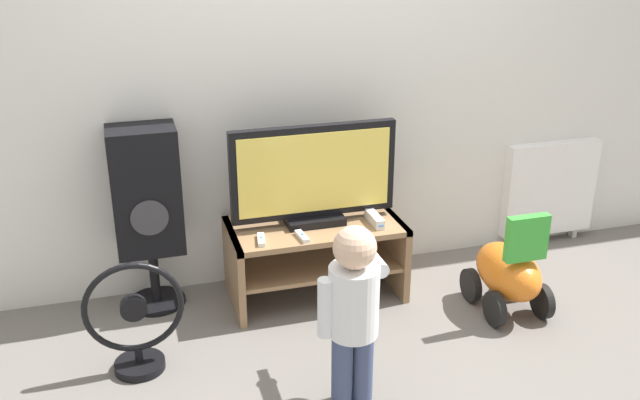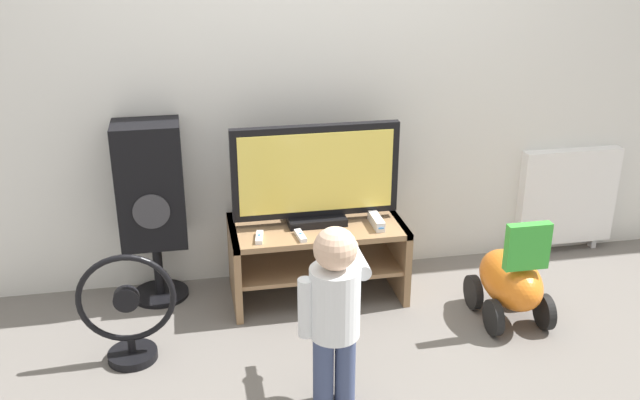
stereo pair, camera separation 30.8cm
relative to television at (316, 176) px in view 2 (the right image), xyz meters
name	(u,v)px [view 2 (the right image)]	position (x,y,z in m)	size (l,w,h in m)	color
ground_plane	(325,316)	(0.00, -0.26, -0.68)	(16.00, 16.00, 0.00)	slate
wall_back	(305,45)	(0.00, 0.30, 0.62)	(10.00, 0.06, 2.60)	silver
tv_stand	(317,248)	(0.00, -0.02, -0.40)	(0.92, 0.48, 0.42)	#93704C
television	(316,176)	(0.00, 0.00, 0.00)	(0.87, 0.20, 0.53)	black
game_console	(376,221)	(0.30, -0.11, -0.23)	(0.05, 0.19, 0.05)	white
remote_primary	(259,237)	(-0.32, -0.16, -0.25)	(0.06, 0.13, 0.03)	white
remote_secondary	(300,236)	(-0.11, -0.18, -0.25)	(0.05, 0.13, 0.03)	white
child	(335,302)	(-0.10, -0.93, -0.20)	(0.31, 0.46, 0.81)	#3F4C72
speaker_tower	(151,190)	(-0.84, 0.12, -0.06)	(0.34, 0.30, 0.98)	black
floor_fan	(128,314)	(-0.96, -0.46, -0.44)	(0.44, 0.23, 0.54)	black
ride_on_toy	(511,280)	(0.92, -0.46, -0.46)	(0.31, 0.47, 0.58)	orange
radiator	(567,197)	(1.58, 0.23, -0.33)	(0.61, 0.08, 0.65)	white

